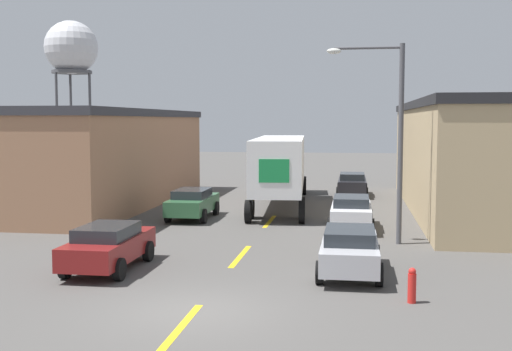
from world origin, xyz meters
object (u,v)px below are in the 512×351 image
at_px(semi_truck, 281,163).
at_px(water_tower, 71,49).
at_px(parked_car_left_far, 193,203).
at_px(street_lamp, 391,127).
at_px(parked_car_right_mid, 351,211).
at_px(parked_car_right_far, 352,183).
at_px(parked_car_left_near, 109,245).
at_px(fire_hydrant, 412,285).
at_px(parked_car_right_near, 350,249).

xyz_separation_m(semi_truck, water_tower, (-25.81, 29.40, 9.97)).
distance_m(parked_car_left_far, street_lamp, 11.02).
height_order(parked_car_right_mid, parked_car_right_far, same).
distance_m(semi_truck, street_lamp, 12.23).
relative_size(parked_car_left_near, street_lamp, 0.57).
bearing_deg(semi_truck, street_lamp, -67.17).
distance_m(parked_car_right_mid, water_tower, 48.83).
bearing_deg(parked_car_left_far, semi_truck, 57.43).
bearing_deg(parked_car_left_near, semi_truck, 77.50).
distance_m(parked_car_right_far, fire_hydrant, 24.02).
relative_size(parked_car_left_near, parked_car_left_far, 1.00).
height_order(semi_truck, parked_car_right_near, semi_truck).
bearing_deg(semi_truck, fire_hydrant, -77.49).
distance_m(parked_car_left_far, water_tower, 43.10).
bearing_deg(parked_car_left_far, water_tower, 122.23).
relative_size(semi_truck, street_lamp, 1.94).
relative_size(semi_truck, parked_car_right_mid, 3.40).
xyz_separation_m(parked_car_right_near, parked_car_right_mid, (0.00, 8.46, 0.00)).
bearing_deg(water_tower, semi_truck, -48.72).
bearing_deg(street_lamp, parked_car_right_near, -105.62).
height_order(parked_car_right_near, street_lamp, street_lamp).
height_order(parked_car_left_near, parked_car_right_near, same).
bearing_deg(semi_truck, water_tower, 127.33).
height_order(water_tower, street_lamp, water_tower).
xyz_separation_m(parked_car_right_near, fire_hydrant, (1.63, -2.91, -0.32)).
xyz_separation_m(parked_car_right_mid, parked_car_right_far, (0.00, 12.60, 0.00)).
bearing_deg(parked_car_right_far, parked_car_left_far, -125.24).
bearing_deg(parked_car_right_far, parked_car_right_mid, -90.00).
relative_size(water_tower, fire_hydrant, 16.37).
bearing_deg(fire_hydrant, parked_car_left_near, 165.48).
distance_m(parked_car_left_near, parked_car_left_far, 10.78).
distance_m(water_tower, fire_hydrant, 58.83).
bearing_deg(parked_car_left_near, street_lamp, 32.43).
xyz_separation_m(parked_car_left_far, street_lamp, (9.09, -5.01, 3.72)).
relative_size(semi_truck, fire_hydrant, 15.93).
height_order(parked_car_right_far, parked_car_left_far, same).
height_order(parked_car_right_mid, parked_car_left_far, same).
xyz_separation_m(semi_truck, street_lamp, (5.42, -10.75, 2.16)).
bearing_deg(parked_car_right_near, parked_car_right_mid, 90.00).
distance_m(street_lamp, fire_hydrant, 9.12).
xyz_separation_m(parked_car_left_far, fire_hydrant, (9.25, -13.18, -0.32)).
relative_size(parked_car_right_near, street_lamp, 0.57).
xyz_separation_m(parked_car_right_near, parked_car_left_far, (-7.62, 10.27, 0.00)).
height_order(parked_car_left_near, fire_hydrant, parked_car_left_near).
bearing_deg(parked_car_left_near, parked_car_right_near, 3.89).
xyz_separation_m(semi_truck, fire_hydrant, (5.59, -18.91, -1.88)).
bearing_deg(parked_car_right_near, parked_car_right_far, 90.00).
height_order(semi_truck, parked_car_right_far, semi_truck).
distance_m(parked_car_left_near, parked_car_right_near, 7.64).
distance_m(parked_car_left_near, street_lamp, 11.39).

